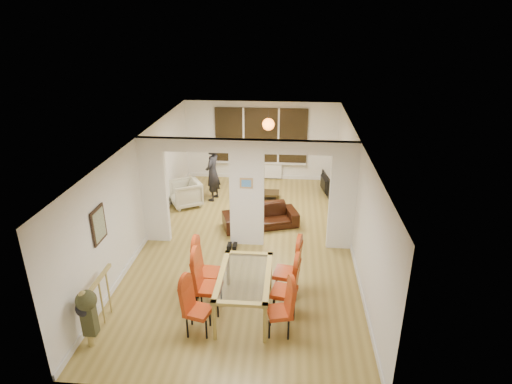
# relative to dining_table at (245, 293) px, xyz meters

# --- Properties ---
(floor) EXTENTS (5.00, 9.00, 0.01)m
(floor) POSITION_rel_dining_table_xyz_m (-0.22, 2.58, -0.40)
(floor) COLOR olive
(floor) RESTS_ON ground
(room_walls) EXTENTS (5.00, 9.00, 2.60)m
(room_walls) POSITION_rel_dining_table_xyz_m (-0.22, 2.58, 0.90)
(room_walls) COLOR silver
(room_walls) RESTS_ON floor
(divider_wall) EXTENTS (5.00, 0.18, 2.60)m
(divider_wall) POSITION_rel_dining_table_xyz_m (-0.22, 2.58, 0.90)
(divider_wall) COLOR white
(divider_wall) RESTS_ON floor
(bay_window_blinds) EXTENTS (3.00, 0.08, 1.80)m
(bay_window_blinds) POSITION_rel_dining_table_xyz_m (-0.22, 7.02, 1.10)
(bay_window_blinds) COLOR black
(bay_window_blinds) RESTS_ON room_walls
(radiator) EXTENTS (1.40, 0.08, 0.50)m
(radiator) POSITION_rel_dining_table_xyz_m (-0.22, 6.98, -0.10)
(radiator) COLOR white
(radiator) RESTS_ON floor
(pendant_light) EXTENTS (0.36, 0.36, 0.36)m
(pendant_light) POSITION_rel_dining_table_xyz_m (0.08, 5.88, 1.75)
(pendant_light) COLOR orange
(pendant_light) RESTS_ON room_walls
(stair_newel) EXTENTS (0.40, 1.20, 1.10)m
(stair_newel) POSITION_rel_dining_table_xyz_m (-2.47, -0.62, 0.15)
(stair_newel) COLOR #A8944D
(stair_newel) RESTS_ON floor
(wall_poster) EXTENTS (0.04, 0.52, 0.67)m
(wall_poster) POSITION_rel_dining_table_xyz_m (-2.69, 0.18, 1.20)
(wall_poster) COLOR gray
(wall_poster) RESTS_ON room_walls
(pillar_photo) EXTENTS (0.30, 0.03, 0.25)m
(pillar_photo) POSITION_rel_dining_table_xyz_m (-0.22, 2.49, 1.20)
(pillar_photo) COLOR #4C8CD8
(pillar_photo) RESTS_ON divider_wall
(dining_table) EXTENTS (0.95, 1.69, 0.79)m
(dining_table) POSITION_rel_dining_table_xyz_m (0.00, 0.00, 0.00)
(dining_table) COLOR olive
(dining_table) RESTS_ON floor
(dining_chair_la) EXTENTS (0.50, 0.50, 1.02)m
(dining_chair_la) POSITION_rel_dining_table_xyz_m (-0.74, -0.63, 0.12)
(dining_chair_la) COLOR #9B2F0F
(dining_chair_la) RESTS_ON floor
(dining_chair_lb) EXTENTS (0.48, 0.48, 1.16)m
(dining_chair_lb) POSITION_rel_dining_table_xyz_m (-0.66, -0.02, 0.19)
(dining_chair_lb) COLOR #9B2F0F
(dining_chair_lb) RESTS_ON floor
(dining_chair_lc) EXTENTS (0.48, 0.48, 1.12)m
(dining_chair_lc) POSITION_rel_dining_table_xyz_m (-0.78, 0.50, 0.17)
(dining_chair_lc) COLOR #9B2F0F
(dining_chair_lc) RESTS_ON floor
(dining_chair_ra) EXTENTS (0.49, 0.49, 1.02)m
(dining_chair_ra) POSITION_rel_dining_table_xyz_m (0.66, -0.53, 0.11)
(dining_chair_ra) COLOR #9B2F0F
(dining_chair_ra) RESTS_ON floor
(dining_chair_rb) EXTENTS (0.53, 0.53, 1.12)m
(dining_chair_rb) POSITION_rel_dining_table_xyz_m (0.73, 0.01, 0.16)
(dining_chair_rb) COLOR #9B2F0F
(dining_chair_rb) RESTS_ON floor
(dining_chair_rc) EXTENTS (0.55, 0.55, 1.17)m
(dining_chair_rc) POSITION_rel_dining_table_xyz_m (0.76, 0.59, 0.19)
(dining_chair_rc) COLOR #9B2F0F
(dining_chair_rc) RESTS_ON floor
(sofa) EXTENTS (2.06, 1.31, 0.56)m
(sofa) POSITION_rel_dining_table_xyz_m (0.03, 3.50, -0.12)
(sofa) COLOR black
(sofa) RESTS_ON floor
(armchair) EXTENTS (1.10, 1.11, 0.75)m
(armchair) POSITION_rel_dining_table_xyz_m (-2.22, 4.64, -0.02)
(armchair) COLOR beige
(armchair) RESTS_ON floor
(person) EXTENTS (0.69, 0.52, 1.69)m
(person) POSITION_rel_dining_table_xyz_m (-1.51, 5.14, 0.45)
(person) COLOR black
(person) RESTS_ON floor
(television) EXTENTS (1.04, 0.31, 0.59)m
(television) POSITION_rel_dining_table_xyz_m (1.78, 5.92, -0.10)
(television) COLOR black
(television) RESTS_ON floor
(coffee_table) EXTENTS (1.06, 0.71, 0.22)m
(coffee_table) POSITION_rel_dining_table_xyz_m (-0.03, 5.30, -0.28)
(coffee_table) COLOR black
(coffee_table) RESTS_ON floor
(bottle) EXTENTS (0.08, 0.08, 0.31)m
(bottle) POSITION_rel_dining_table_xyz_m (-0.26, 5.25, -0.02)
(bottle) COLOR #143F19
(bottle) RESTS_ON coffee_table
(bowl) EXTENTS (0.20, 0.20, 0.05)m
(bowl) POSITION_rel_dining_table_xyz_m (-0.07, 5.22, -0.15)
(bowl) COLOR black
(bowl) RESTS_ON coffee_table
(shoes) EXTENTS (0.23, 0.25, 0.10)m
(shoes) POSITION_rel_dining_table_xyz_m (-0.56, 2.31, -0.35)
(shoes) COLOR black
(shoes) RESTS_ON floor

